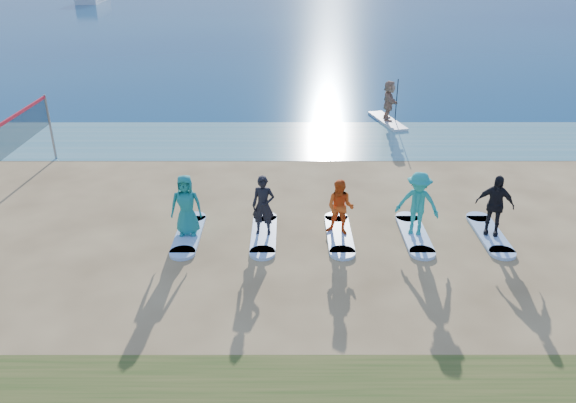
{
  "coord_description": "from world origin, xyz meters",
  "views": [
    {
      "loc": [
        0.6,
        -11.97,
        7.6
      ],
      "look_at": [
        0.62,
        2.0,
        1.1
      ],
      "focal_mm": 35.0,
      "sensor_mm": 36.0,
      "label": 1
    }
  ],
  "objects_px": {
    "student_1": "(263,206)",
    "student_3": "(418,204)",
    "student_0": "(186,205)",
    "paddleboard": "(387,121)",
    "paddleboarder": "(389,100)",
    "student_2": "(340,207)",
    "surfboard_1": "(264,234)",
    "student_4": "(495,205)",
    "surfboard_0": "(189,234)",
    "surfboard_3": "(414,234)",
    "surfboard_4": "(490,234)",
    "surfboard_2": "(339,234)",
    "boat_offshore_a": "(94,2)"
  },
  "relations": [
    {
      "from": "student_1",
      "to": "student_3",
      "type": "bearing_deg",
      "value": 7.42
    },
    {
      "from": "student_0",
      "to": "paddleboard",
      "type": "bearing_deg",
      "value": 54.63
    },
    {
      "from": "paddleboarder",
      "to": "student_2",
      "type": "relative_size",
      "value": 1.12
    },
    {
      "from": "student_0",
      "to": "surfboard_1",
      "type": "distance_m",
      "value": 2.33
    },
    {
      "from": "student_3",
      "to": "student_4",
      "type": "height_order",
      "value": "student_3"
    },
    {
      "from": "surfboard_0",
      "to": "surfboard_1",
      "type": "bearing_deg",
      "value": 0.0
    },
    {
      "from": "student_0",
      "to": "surfboard_3",
      "type": "xyz_separation_m",
      "value": [
        6.41,
        0.0,
        -0.92
      ]
    },
    {
      "from": "student_3",
      "to": "surfboard_4",
      "type": "bearing_deg",
      "value": 19.68
    },
    {
      "from": "student_0",
      "to": "student_2",
      "type": "height_order",
      "value": "student_0"
    },
    {
      "from": "paddleboard",
      "to": "student_4",
      "type": "xyz_separation_m",
      "value": [
        1.13,
        -10.99,
        0.91
      ]
    },
    {
      "from": "student_3",
      "to": "surfboard_2",
      "type": "bearing_deg",
      "value": -160.32
    },
    {
      "from": "surfboard_2",
      "to": "surfboard_0",
      "type": "bearing_deg",
      "value": 180.0
    },
    {
      "from": "surfboard_1",
      "to": "student_3",
      "type": "bearing_deg",
      "value": 0.0
    },
    {
      "from": "paddleboard",
      "to": "surfboard_4",
      "type": "xyz_separation_m",
      "value": [
        1.13,
        -10.99,
        -0.01
      ]
    },
    {
      "from": "surfboard_0",
      "to": "student_3",
      "type": "relative_size",
      "value": 1.19
    },
    {
      "from": "boat_offshore_a",
      "to": "student_3",
      "type": "distance_m",
      "value": 73.67
    },
    {
      "from": "surfboard_1",
      "to": "student_3",
      "type": "relative_size",
      "value": 1.19
    },
    {
      "from": "paddleboard",
      "to": "surfboard_3",
      "type": "xyz_separation_m",
      "value": [
        -1.01,
        -10.99,
        -0.01
      ]
    },
    {
      "from": "surfboard_1",
      "to": "student_1",
      "type": "bearing_deg",
      "value": 0.0
    },
    {
      "from": "student_1",
      "to": "student_4",
      "type": "relative_size",
      "value": 0.98
    },
    {
      "from": "student_3",
      "to": "student_0",
      "type": "bearing_deg",
      "value": -160.32
    },
    {
      "from": "student_0",
      "to": "surfboard_2",
      "type": "bearing_deg",
      "value": -1.38
    },
    {
      "from": "surfboard_3",
      "to": "student_4",
      "type": "distance_m",
      "value": 2.33
    },
    {
      "from": "paddleboard",
      "to": "student_2",
      "type": "distance_m",
      "value": 11.46
    },
    {
      "from": "student_0",
      "to": "surfboard_1",
      "type": "height_order",
      "value": "student_0"
    },
    {
      "from": "surfboard_1",
      "to": "surfboard_3",
      "type": "height_order",
      "value": "same"
    },
    {
      "from": "surfboard_1",
      "to": "surfboard_3",
      "type": "bearing_deg",
      "value": 0.0
    },
    {
      "from": "student_0",
      "to": "surfboard_4",
      "type": "distance_m",
      "value": 8.59
    },
    {
      "from": "student_2",
      "to": "surfboard_4",
      "type": "bearing_deg",
      "value": 19.14
    },
    {
      "from": "paddleboard",
      "to": "student_3",
      "type": "height_order",
      "value": "student_3"
    },
    {
      "from": "paddleboard",
      "to": "surfboard_0",
      "type": "distance_m",
      "value": 13.26
    },
    {
      "from": "boat_offshore_a",
      "to": "student_2",
      "type": "bearing_deg",
      "value": -71.37
    },
    {
      "from": "surfboard_1",
      "to": "student_1",
      "type": "relative_size",
      "value": 1.28
    },
    {
      "from": "surfboard_1",
      "to": "student_2",
      "type": "height_order",
      "value": "student_2"
    },
    {
      "from": "paddleboarder",
      "to": "student_4",
      "type": "height_order",
      "value": "paddleboarder"
    },
    {
      "from": "paddleboard",
      "to": "student_1",
      "type": "height_order",
      "value": "student_1"
    },
    {
      "from": "student_2",
      "to": "surfboard_4",
      "type": "height_order",
      "value": "student_2"
    },
    {
      "from": "paddleboarder",
      "to": "student_2",
      "type": "distance_m",
      "value": 11.43
    },
    {
      "from": "student_2",
      "to": "surfboard_3",
      "type": "relative_size",
      "value": 0.73
    },
    {
      "from": "student_0",
      "to": "boat_offshore_a",
      "type": "bearing_deg",
      "value": 108.13
    },
    {
      "from": "surfboard_1",
      "to": "student_3",
      "type": "distance_m",
      "value": 4.38
    },
    {
      "from": "student_4",
      "to": "paddleboard",
      "type": "bearing_deg",
      "value": 116.59
    },
    {
      "from": "surfboard_0",
      "to": "surfboard_4",
      "type": "bearing_deg",
      "value": 0.0
    },
    {
      "from": "paddleboarder",
      "to": "student_1",
      "type": "xyz_separation_m",
      "value": [
        -5.28,
        -10.99,
        -0.07
      ]
    },
    {
      "from": "student_3",
      "to": "paddleboarder",
      "type": "bearing_deg",
      "value": 104.46
    },
    {
      "from": "surfboard_0",
      "to": "surfboard_4",
      "type": "relative_size",
      "value": 1.0
    },
    {
      "from": "surfboard_4",
      "to": "student_4",
      "type": "distance_m",
      "value": 0.92
    },
    {
      "from": "paddleboard",
      "to": "student_2",
      "type": "xyz_separation_m",
      "value": [
        -3.14,
        -10.99,
        0.83
      ]
    },
    {
      "from": "student_1",
      "to": "surfboard_4",
      "type": "distance_m",
      "value": 6.47
    },
    {
      "from": "boat_offshore_a",
      "to": "student_2",
      "type": "xyz_separation_m",
      "value": [
        28.07,
        -67.18,
        0.89
      ]
    }
  ]
}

